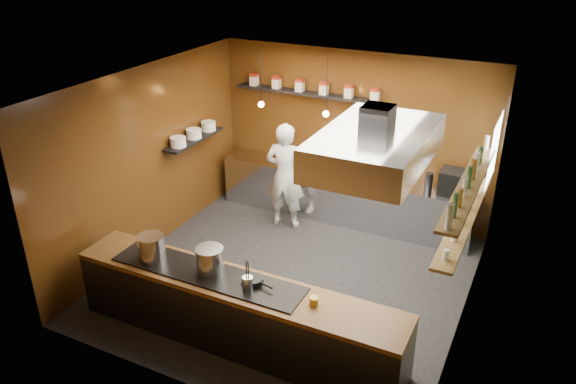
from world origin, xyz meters
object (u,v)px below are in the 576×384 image
Objects in this scene: stockpot_small at (210,260)px; chef at (285,176)px; extractor_hood at (376,146)px; espresso_machine at (453,183)px; stockpot_large at (151,247)px.

chef reaches higher than stockpot_small.
chef is at bearing 138.34° from extractor_hood.
extractor_hood is 4.62× the size of espresso_machine.
stockpot_small is (-1.68, -1.15, -1.40)m from extractor_hood.
espresso_machine is (0.59, 2.50, -1.39)m from extractor_hood.
espresso_machine reaches higher than stockpot_large.
stockpot_large reaches higher than stockpot_small.
espresso_machine is at bearing 58.15° from stockpot_small.
espresso_machine is at bearing 50.24° from stockpot_large.
stockpot_large is at bearing 75.46° from chef.
stockpot_small is 0.19× the size of chef.
chef is at bearing 98.75° from stockpot_small.
stockpot_small is at bearing 90.90° from chef.
extractor_hood reaches higher than stockpot_large.
chef is at bearing -167.04° from espresso_machine.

